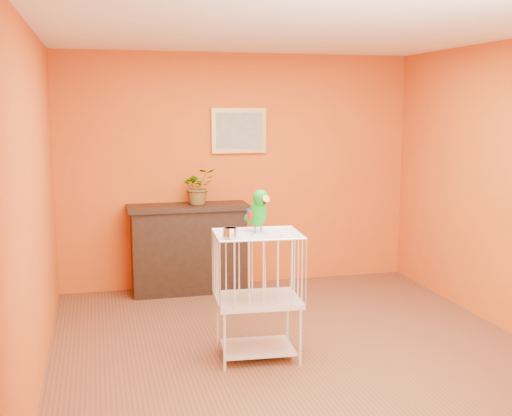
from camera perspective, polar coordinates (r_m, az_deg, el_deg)
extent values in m
plane|color=brown|center=(5.41, 3.80, -12.82)|extent=(4.50, 4.50, 0.00)
plane|color=#C65512|center=(7.24, -1.56, 3.34)|extent=(4.00, 0.00, 4.00)
plane|color=#C65512|center=(3.06, 17.13, -4.78)|extent=(4.00, 0.00, 4.00)
plane|color=#C65512|center=(4.85, -19.12, 0.10)|extent=(0.00, 4.50, 4.50)
plane|color=white|center=(5.07, 4.12, 15.67)|extent=(4.50, 4.50, 0.00)
cube|color=black|center=(7.05, -5.99, -3.80)|extent=(1.22, 0.41, 0.92)
cube|color=black|center=(6.96, -6.06, 0.08)|extent=(1.30, 0.47, 0.05)
cube|color=black|center=(6.87, -5.78, -4.13)|extent=(0.85, 0.02, 0.46)
cube|color=#572219|center=(6.99, -7.99, -4.80)|extent=(0.05, 0.18, 0.28)
cube|color=#315329|center=(7.00, -7.33, -4.77)|extent=(0.05, 0.18, 0.28)
cube|color=#572219|center=(7.01, -6.58, -4.73)|extent=(0.05, 0.18, 0.28)
cube|color=#315329|center=(7.02, -5.76, -4.69)|extent=(0.05, 0.18, 0.28)
cube|color=#572219|center=(7.04, -4.93, -4.65)|extent=(0.05, 0.18, 0.28)
imported|color=#26722D|center=(6.93, -5.14, 1.55)|extent=(0.44, 0.46, 0.31)
cube|color=#B98442|center=(7.18, -1.52, 6.89)|extent=(0.62, 0.03, 0.50)
cube|color=gray|center=(7.16, -1.50, 6.89)|extent=(0.52, 0.01, 0.40)
cube|color=beige|center=(5.31, 0.14, -12.28)|extent=(0.59, 0.47, 0.02)
cube|color=beige|center=(5.18, 0.14, -8.17)|extent=(0.70, 0.56, 0.04)
cube|color=beige|center=(5.05, 0.14, -2.30)|extent=(0.70, 0.56, 0.01)
cylinder|color=beige|center=(5.01, -2.83, -11.83)|extent=(0.02, 0.02, 0.46)
cylinder|color=beige|center=(5.11, 3.96, -11.41)|extent=(0.02, 0.02, 0.46)
cylinder|color=beige|center=(5.44, -3.44, -10.14)|extent=(0.02, 0.02, 0.46)
cylinder|color=beige|center=(5.53, 2.80, -9.79)|extent=(0.02, 0.02, 0.46)
cylinder|color=silver|center=(4.84, -2.29, -2.22)|extent=(0.11, 0.11, 0.08)
cylinder|color=#59544C|center=(5.07, -0.08, -1.95)|extent=(0.02, 0.02, 0.05)
cylinder|color=#59544C|center=(5.10, 0.45, -1.89)|extent=(0.02, 0.02, 0.05)
ellipsoid|color=#129310|center=(5.06, 0.19, -0.48)|extent=(0.18, 0.22, 0.25)
ellipsoid|color=#129310|center=(5.01, 0.41, 0.95)|extent=(0.15, 0.16, 0.12)
cone|color=orange|center=(4.96, 0.76, 0.71)|extent=(0.08, 0.09, 0.08)
cone|color=black|center=(4.98, 0.67, 0.48)|extent=(0.04, 0.04, 0.03)
sphere|color=black|center=(4.97, 0.13, 1.03)|extent=(0.02, 0.02, 0.02)
sphere|color=black|center=(5.01, 0.95, 1.10)|extent=(0.02, 0.02, 0.02)
ellipsoid|color=#A50C0C|center=(5.04, -0.54, -0.65)|extent=(0.05, 0.08, 0.09)
ellipsoid|color=navy|center=(5.11, 0.78, -0.52)|extent=(0.05, 0.08, 0.09)
cone|color=#129310|center=(5.15, -0.28, -1.26)|extent=(0.12, 0.19, 0.13)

